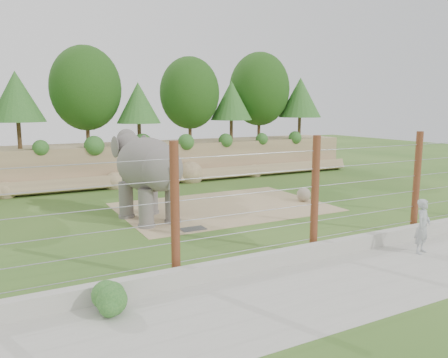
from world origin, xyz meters
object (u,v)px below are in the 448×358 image
barrier_fence (315,195)px  zookeeper (423,226)px  elephant (148,177)px  stone_ball (304,194)px

barrier_fence → zookeeper: (3.22, -1.76, -1.06)m
elephant → barrier_fence: (3.57, -6.80, 0.10)m
stone_ball → zookeeper: 8.58m
stone_ball → barrier_fence: bearing=-125.9°
zookeeper → elephant: bearing=111.0°
barrier_fence → stone_ball: bearing=54.1°
elephant → stone_ball: (8.38, -0.14, -1.52)m
barrier_fence → elephant: bearing=117.7°
stone_ball → zookeeper: size_ratio=0.39×
elephant → zookeeper: elephant is taller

